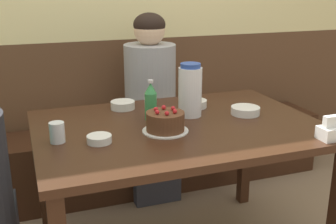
% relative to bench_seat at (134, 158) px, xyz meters
% --- Properties ---
extents(back_wall, '(4.80, 0.04, 2.50)m').
position_rel_bench_seat_xyz_m(back_wall, '(0.00, 0.22, 1.03)').
color(back_wall, brown).
rests_on(back_wall, ground_plane).
extents(bench_seat, '(2.70, 0.38, 0.44)m').
position_rel_bench_seat_xyz_m(bench_seat, '(0.00, 0.00, 0.00)').
color(bench_seat, '#381E11').
rests_on(bench_seat, ground_plane).
extents(dining_table, '(1.33, 0.93, 0.74)m').
position_rel_bench_seat_xyz_m(dining_table, '(0.00, -0.83, 0.43)').
color(dining_table, '#381E11').
rests_on(dining_table, ground_plane).
extents(birthday_cake, '(0.21, 0.21, 0.11)m').
position_rel_bench_seat_xyz_m(birthday_cake, '(-0.09, -0.90, 0.56)').
color(birthday_cake, white).
rests_on(birthday_cake, dining_table).
extents(water_pitcher, '(0.12, 0.12, 0.26)m').
position_rel_bench_seat_xyz_m(water_pitcher, '(0.10, -0.72, 0.64)').
color(water_pitcher, white).
rests_on(water_pitcher, dining_table).
extents(soju_bottle, '(0.06, 0.06, 0.20)m').
position_rel_bench_seat_xyz_m(soju_bottle, '(-0.10, -0.71, 0.61)').
color(soju_bottle, '#388E4C').
rests_on(soju_bottle, dining_table).
extents(napkin_holder, '(0.11, 0.08, 0.11)m').
position_rel_bench_seat_xyz_m(napkin_holder, '(0.54, -1.23, 0.55)').
color(napkin_holder, white).
rests_on(napkin_holder, dining_table).
extents(bowl_soup_white, '(0.14, 0.14, 0.04)m').
position_rel_bench_seat_xyz_m(bowl_soup_white, '(0.37, -0.80, 0.53)').
color(bowl_soup_white, white).
rests_on(bowl_soup_white, dining_table).
extents(bowl_rice_small, '(0.14, 0.14, 0.04)m').
position_rel_bench_seat_xyz_m(bowl_rice_small, '(0.17, -0.59, 0.54)').
color(bowl_rice_small, white).
rests_on(bowl_rice_small, dining_table).
extents(bowl_side_dish, '(0.10, 0.10, 0.03)m').
position_rel_bench_seat_xyz_m(bowl_side_dish, '(-0.40, -0.93, 0.53)').
color(bowl_side_dish, white).
rests_on(bowl_side_dish, dining_table).
extents(bowl_sauce_shallow, '(0.13, 0.13, 0.04)m').
position_rel_bench_seat_xyz_m(bowl_sauce_shallow, '(-0.19, -0.49, 0.54)').
color(bowl_sauce_shallow, white).
rests_on(bowl_sauce_shallow, dining_table).
extents(glass_water_tall, '(0.06, 0.06, 0.09)m').
position_rel_bench_seat_xyz_m(glass_water_tall, '(-0.56, -0.87, 0.56)').
color(glass_water_tall, silver).
rests_on(glass_water_tall, dining_table).
extents(person_grey_tee, '(0.32, 0.34, 1.20)m').
position_rel_bench_seat_xyz_m(person_grey_tee, '(0.09, -0.11, 0.35)').
color(person_grey_tee, '#33333D').
rests_on(person_grey_tee, ground_plane).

